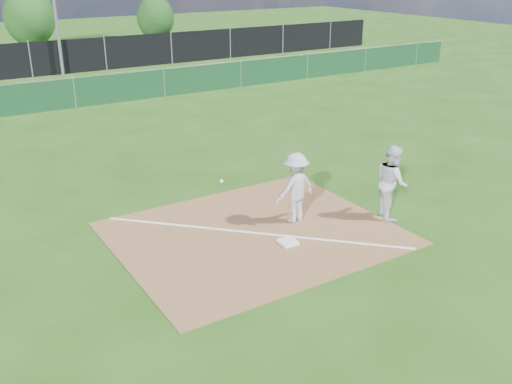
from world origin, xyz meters
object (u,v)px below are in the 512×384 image
at_px(car_right, 118,46).
at_px(tree_right, 156,18).
at_px(runner, 392,182).
at_px(tree_mid, 29,17).
at_px(play_at_first, 295,188).
at_px(first_base, 288,242).

height_order(car_right, tree_right, tree_right).
xyz_separation_m(runner, car_right, (2.92, 26.97, -0.21)).
xyz_separation_m(car_right, tree_mid, (-3.66, 7.09, 1.42)).
xyz_separation_m(play_at_first, tree_mid, (1.33, 33.09, 1.25)).
bearing_deg(tree_mid, first_base, -93.60).
relative_size(runner, car_right, 0.39).
xyz_separation_m(first_base, play_at_first, (0.81, 0.89, 0.79)).
relative_size(play_at_first, runner, 1.41).
bearing_deg(tree_right, tree_mid, 173.64).
relative_size(runner, tree_mid, 0.44).
bearing_deg(car_right, tree_mid, 3.26).
relative_size(runner, tree_right, 0.54).
height_order(first_base, car_right, car_right).
bearing_deg(play_at_first, tree_right, 72.38).
height_order(play_at_first, tree_mid, tree_mid).
xyz_separation_m(runner, tree_right, (8.12, 33.07, 0.82)).
relative_size(first_base, car_right, 0.08).
xyz_separation_m(first_base, runner, (2.88, -0.08, 0.83)).
height_order(tree_mid, tree_right, tree_mid).
height_order(first_base, tree_right, tree_right).
height_order(first_base, runner, runner).
relative_size(play_at_first, tree_mid, 0.61).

